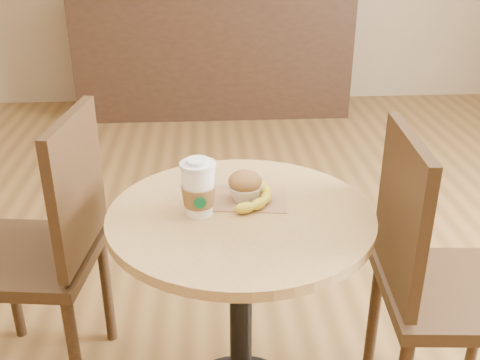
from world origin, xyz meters
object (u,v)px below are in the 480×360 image
(cafe_table, at_px, (241,270))
(muffin, at_px, (245,186))
(chair_left, at_px, (47,244))
(chair_right, at_px, (435,277))
(banana, at_px, (255,194))
(coffee_cup, at_px, (199,190))

(cafe_table, relative_size, muffin, 7.54)
(chair_left, height_order, chair_right, chair_right)
(cafe_table, xyz_separation_m, banana, (0.05, 0.07, 0.22))
(banana, bearing_deg, chair_left, 179.34)
(chair_right, xyz_separation_m, coffee_cup, (-0.69, 0.05, 0.28))
(chair_right, xyz_separation_m, muffin, (-0.56, 0.13, 0.26))
(chair_left, relative_size, banana, 4.14)
(cafe_table, height_order, coffee_cup, coffee_cup)
(cafe_table, bearing_deg, banana, 58.24)
(cafe_table, xyz_separation_m, chair_left, (-0.62, 0.21, -0.01))
(cafe_table, bearing_deg, coffee_cup, -178.16)
(coffee_cup, height_order, muffin, coffee_cup)
(cafe_table, xyz_separation_m, muffin, (0.02, 0.07, 0.24))
(chair_left, xyz_separation_m, chair_right, (1.19, -0.27, 0.00))
(banana, bearing_deg, chair_right, -2.96)
(chair_left, xyz_separation_m, muffin, (0.64, -0.14, 0.26))
(cafe_table, distance_m, banana, 0.23)
(chair_right, bearing_deg, coffee_cup, 89.95)
(coffee_cup, bearing_deg, chair_left, 152.55)
(cafe_table, distance_m, coffee_cup, 0.30)
(cafe_table, relative_size, banana, 3.20)
(cafe_table, distance_m, muffin, 0.25)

